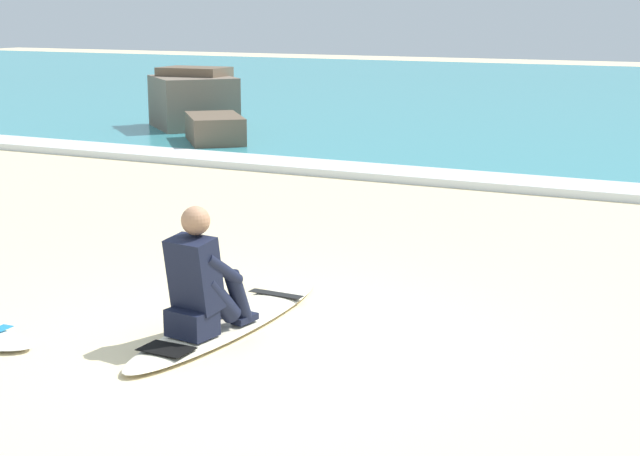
# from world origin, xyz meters

# --- Properties ---
(ground_plane) EXTENTS (80.00, 80.00, 0.00)m
(ground_plane) POSITION_xyz_m (0.00, 0.00, 0.00)
(ground_plane) COLOR beige
(breaking_foam) EXTENTS (80.00, 0.90, 0.11)m
(breaking_foam) POSITION_xyz_m (0.00, 7.02, 0.06)
(breaking_foam) COLOR white
(breaking_foam) RESTS_ON ground
(surfboard_main) EXTENTS (0.58, 2.53, 0.08)m
(surfboard_main) POSITION_xyz_m (-0.36, 0.20, 0.04)
(surfboard_main) COLOR #EFE5C6
(surfboard_main) RESTS_ON ground
(surfer_seated) EXTENTS (0.43, 0.74, 0.95)m
(surfer_seated) POSITION_xyz_m (-0.36, -0.17, 0.44)
(surfer_seated) COLOR black
(surfer_seated) RESTS_ON surfboard_main
(rock_outcrop_distant) EXTENTS (3.43, 3.56, 1.26)m
(rock_outcrop_distant) POSITION_xyz_m (-7.01, 9.84, 0.53)
(rock_outcrop_distant) COLOR brown
(rock_outcrop_distant) RESTS_ON ground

